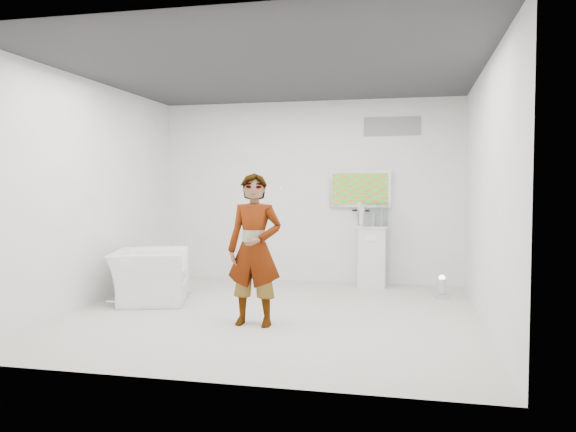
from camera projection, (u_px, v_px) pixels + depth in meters
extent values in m
cube|color=beige|center=(273.00, 313.00, 6.99)|extent=(5.00, 5.00, 0.01)
cube|color=#2D2E30|center=(273.00, 71.00, 6.83)|extent=(5.00, 5.00, 0.01)
cube|color=white|center=(309.00, 192.00, 9.35)|extent=(5.00, 0.01, 3.00)
cube|color=white|center=(197.00, 197.00, 4.47)|extent=(5.00, 0.01, 3.00)
cube|color=white|center=(91.00, 193.00, 7.45)|extent=(0.01, 5.00, 3.00)
cube|color=white|center=(486.00, 194.00, 6.37)|extent=(0.01, 5.00, 3.00)
cube|color=silver|center=(360.00, 189.00, 9.12)|extent=(1.00, 0.08, 0.60)
cube|color=gray|center=(392.00, 126.00, 8.99)|extent=(0.90, 0.02, 0.30)
imported|color=white|center=(254.00, 250.00, 6.38)|extent=(0.65, 0.43, 1.74)
imported|color=white|center=(150.00, 276.00, 7.70)|extent=(1.24, 1.33, 0.71)
cube|color=silver|center=(372.00, 256.00, 8.89)|extent=(0.48, 0.48, 0.96)
cylinder|color=silver|center=(442.00, 287.00, 7.95)|extent=(0.26, 0.26, 0.31)
cube|color=silver|center=(373.00, 214.00, 8.85)|extent=(0.50, 0.50, 0.38)
cube|color=silver|center=(373.00, 219.00, 8.86)|extent=(0.06, 0.16, 0.21)
cube|color=silver|center=(279.00, 189.00, 6.43)|extent=(0.04, 0.14, 0.04)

